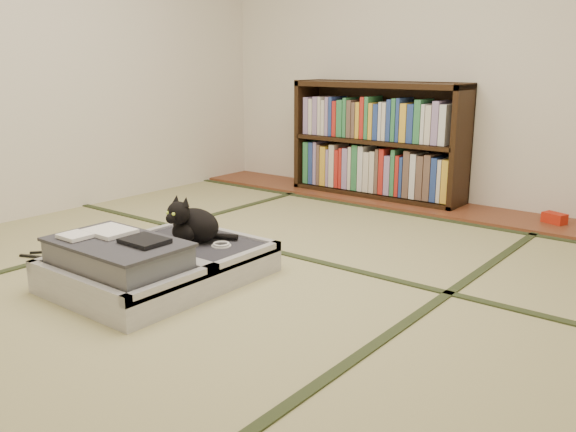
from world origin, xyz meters
The scene contains 9 objects.
floor centered at (0.00, 0.00, 0.00)m, with size 4.50×4.50×0.00m, color tan.
wood_strip centered at (0.00, 2.00, 0.01)m, with size 4.00×0.50×0.02m, color brown.
red_item centered at (1.04, 2.03, 0.06)m, with size 0.15×0.09×0.07m, color red.
tatami_borders centered at (0.00, 0.49, 0.00)m, with size 4.00×4.50×0.01m.
bookcase centered at (-0.38, 2.07, 0.45)m, with size 1.46×0.33×0.94m.
suitcase centered at (-0.23, -0.39, 0.11)m, with size 0.76×1.01×0.30m.
cat centered at (-0.25, -0.10, 0.25)m, with size 0.34×0.34×0.27m.
cable_coil centered at (-0.07, -0.06, 0.16)m, with size 0.11×0.11×0.03m.
hanger centered at (-1.00, -0.47, 0.01)m, with size 0.40×0.25×0.01m.
Camera 1 is at (2.09, -2.25, 1.09)m, focal length 38.00 mm.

